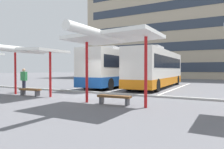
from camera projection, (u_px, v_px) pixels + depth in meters
name	position (u px, v px, depth m)	size (l,w,h in m)	color
ground_plane	(92.00, 95.00, 14.05)	(160.00, 160.00, 0.00)	slate
terminal_building	(185.00, 32.00, 43.61)	(39.74, 13.00, 21.61)	tan
coach_bus_0	(118.00, 69.00, 20.99)	(2.86, 11.05, 3.77)	silver
coach_bus_1	(157.00, 69.00, 19.99)	(2.85, 11.80, 3.72)	silver
lane_stripe_0	(105.00, 85.00, 23.08)	(0.16, 14.00, 0.01)	white
lane_stripe_1	(138.00, 86.00, 21.22)	(0.16, 14.00, 0.01)	white
lane_stripe_2	(178.00, 88.00, 19.36)	(0.16, 14.00, 0.01)	white
waiting_shelter_1	(28.00, 51.00, 13.44)	(4.25, 4.61, 3.12)	red
bench_1	(30.00, 91.00, 13.60)	(1.58, 0.50, 0.45)	brown
waiting_shelter_2	(111.00, 38.00, 9.81)	(4.17, 4.88, 3.36)	red
bench_2	(114.00, 98.00, 10.13)	(1.67, 0.56, 0.45)	brown
platform_kerb	(99.00, 93.00, 14.84)	(44.00, 0.24, 0.12)	#ADADA8
waiting_passenger_0	(24.00, 78.00, 15.60)	(0.51, 0.24, 1.75)	#33384C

